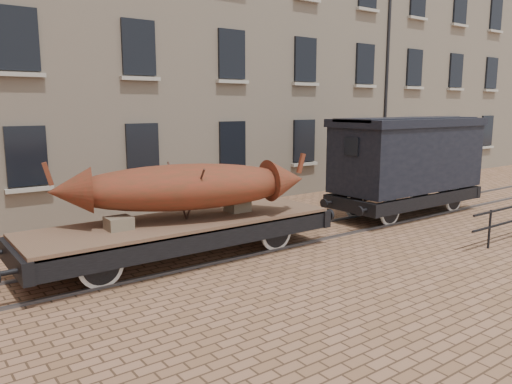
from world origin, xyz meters
TOP-DOWN VIEW (x-y plane):
  - ground at (0.00, 0.00)m, footprint 90.00×90.00m
  - warehouse_cream at (3.00, 9.99)m, footprint 40.00×10.19m
  - rail_track at (0.00, 0.00)m, footprint 30.00×1.52m
  - flatcar_wagon at (-3.74, -0.00)m, footprint 8.24×2.23m
  - iron_boat at (-3.65, 0.00)m, footprint 6.01×3.14m
  - goods_van at (4.63, 0.00)m, footprint 6.23×2.27m

SIDE VIEW (x-z plane):
  - ground at x=0.00m, z-range 0.00..0.00m
  - rail_track at x=0.00m, z-range 0.00..0.06m
  - flatcar_wagon at x=-3.74m, z-range 0.15..1.40m
  - iron_boat at x=-3.65m, z-range 1.01..2.49m
  - goods_van at x=4.63m, z-range 0.41..3.63m
  - warehouse_cream at x=3.00m, z-range 0.00..14.00m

